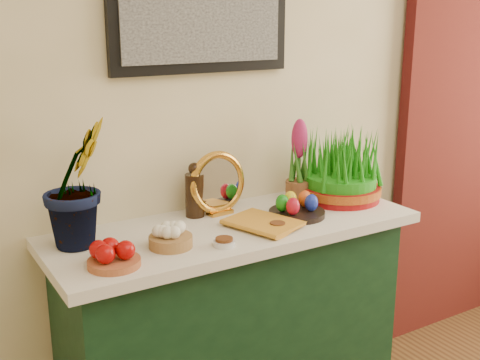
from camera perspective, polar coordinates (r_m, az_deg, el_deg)
name	(u,v)px	position (r m, az deg, el deg)	size (l,w,h in m)	color
sideboard	(233,334)	(2.45, -0.63, -14.41)	(1.30, 0.45, 0.85)	#13341A
tablecloth	(233,228)	(2.27, -0.66, -4.59)	(1.40, 0.55, 0.04)	silver
hyacinth_green	(76,162)	(2.04, -15.30, 1.62)	(0.29, 0.24, 0.57)	#2E701E
apple_bowl	(114,256)	(1.91, -11.88, -7.04)	(0.21, 0.21, 0.08)	#9F502D
garlic_basket	(171,237)	(2.04, -6.60, -5.42)	(0.19, 0.19, 0.08)	#A27241
vinegar_cruet	(195,193)	(2.31, -4.32, -1.22)	(0.07, 0.07, 0.21)	black
mirror	(218,184)	(2.34, -2.11, -0.35)	(0.25, 0.08, 0.25)	gold
book	(246,229)	(2.14, 0.60, -4.71)	(0.17, 0.26, 0.03)	orange
spice_dish_left	(224,242)	(2.04, -1.51, -5.92)	(0.07, 0.07, 0.03)	silver
spice_dish_right	(277,226)	(2.19, 3.58, -4.42)	(0.07, 0.07, 0.03)	silver
egg_plate	(297,208)	(2.34, 5.39, -2.66)	(0.27, 0.27, 0.09)	black
hyacinth_pink	(299,164)	(2.50, 5.60, 1.48)	(0.11, 0.11, 0.35)	brown
wheatgrass_sabzeh	(341,171)	(2.55, 9.52, 0.86)	(0.34, 0.34, 0.28)	maroon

